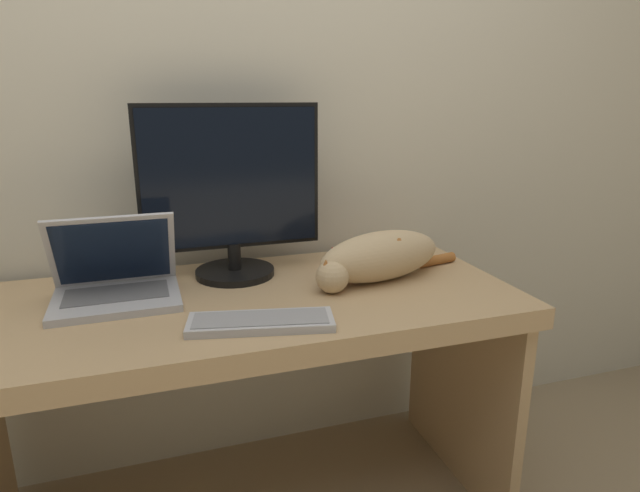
{
  "coord_description": "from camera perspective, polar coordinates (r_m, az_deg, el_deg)",
  "views": [
    {
      "loc": [
        -0.22,
        -1.04,
        1.27
      ],
      "look_at": [
        0.22,
        0.3,
        0.87
      ],
      "focal_mm": 30.0,
      "sensor_mm": 36.0,
      "label": 1
    }
  ],
  "objects": [
    {
      "name": "wall_back",
      "position": [
        1.79,
        -11.38,
        16.43
      ],
      "size": [
        6.4,
        0.06,
        2.6
      ],
      "color": "beige",
      "rests_on": "ground_plane"
    },
    {
      "name": "desk",
      "position": [
        1.56,
        -8.09,
        -10.52
      ],
      "size": [
        1.52,
        0.68,
        0.74
      ],
      "color": "tan",
      "rests_on": "ground_plane"
    },
    {
      "name": "monitor",
      "position": [
        1.61,
        -9.43,
        5.54
      ],
      "size": [
        0.53,
        0.24,
        0.51
      ],
      "color": "black",
      "rests_on": "desk"
    },
    {
      "name": "laptop",
      "position": [
        1.54,
        -20.96,
        -3.76
      ],
      "size": [
        0.33,
        0.25,
        0.24
      ],
      "rotation": [
        0.0,
        0.0,
        0.01
      ],
      "color": "#B7B7BC",
      "rests_on": "desk"
    },
    {
      "name": "external_keyboard",
      "position": [
        1.3,
        -6.32,
        -8.05
      ],
      "size": [
        0.37,
        0.19,
        0.02
      ],
      "rotation": [
        0.0,
        0.0,
        -0.21
      ],
      "color": "#BCBCC1",
      "rests_on": "desk"
    },
    {
      "name": "cat",
      "position": [
        1.59,
        6.27,
        -1.07
      ],
      "size": [
        0.53,
        0.23,
        0.15
      ],
      "rotation": [
        0.0,
        0.0,
        0.22
      ],
      "color": "#D1B284",
      "rests_on": "desk"
    },
    {
      "name": "small_toy",
      "position": [
        1.73,
        2.42,
        -1.23
      ],
      "size": [
        0.06,
        0.06,
        0.06
      ],
      "color": "red",
      "rests_on": "desk"
    }
  ]
}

